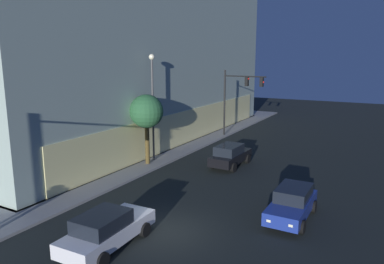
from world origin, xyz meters
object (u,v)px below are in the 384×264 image
(modern_building, at_px, (87,45))
(street_lamp_sidewalk, at_px, (153,95))
(car_white, at_px, (106,229))
(car_blue, at_px, (292,203))
(car_black, at_px, (230,155))
(traffic_light_far_corner, at_px, (239,91))
(sidewalk_tree, at_px, (146,112))

(modern_building, relative_size, street_lamp_sidewalk, 4.56)
(car_white, distance_m, car_blue, 9.37)
(car_black, bearing_deg, traffic_light_far_corner, 18.48)
(car_blue, bearing_deg, car_white, 137.16)
(car_black, bearing_deg, car_blue, -137.53)
(car_black, bearing_deg, street_lamp_sidewalk, 107.32)
(street_lamp_sidewalk, relative_size, sidewalk_tree, 1.55)
(modern_building, bearing_deg, car_black, -105.06)
(sidewalk_tree, height_order, car_blue, sidewalk_tree)
(car_blue, relative_size, car_black, 0.99)
(sidewalk_tree, height_order, car_white, sidewalk_tree)
(street_lamp_sidewalk, xyz_separation_m, car_white, (-12.08, -5.89, -4.50))
(traffic_light_far_corner, height_order, car_white, traffic_light_far_corner)
(sidewalk_tree, distance_m, car_black, 7.16)
(car_white, bearing_deg, street_lamp_sidewalk, 25.98)
(traffic_light_far_corner, distance_m, street_lamp_sidewalk, 11.74)
(street_lamp_sidewalk, height_order, car_blue, street_lamp_sidewalk)
(traffic_light_far_corner, relative_size, car_black, 1.52)
(traffic_light_far_corner, height_order, car_black, traffic_light_far_corner)
(traffic_light_far_corner, relative_size, sidewalk_tree, 1.27)
(car_blue, bearing_deg, modern_building, 64.58)
(modern_building, distance_m, traffic_light_far_corner, 17.28)
(street_lamp_sidewalk, bearing_deg, car_blue, -113.02)
(modern_building, xyz_separation_m, car_black, (-5.18, -19.26, -8.63))
(traffic_light_far_corner, relative_size, car_blue, 1.53)
(traffic_light_far_corner, distance_m, sidewalk_tree, 12.76)
(modern_building, bearing_deg, sidewalk_tree, -120.68)
(modern_building, xyz_separation_m, traffic_light_far_corner, (4.44, -16.05, -4.63))
(modern_building, distance_m, street_lamp_sidewalk, 15.71)
(traffic_light_far_corner, xyz_separation_m, car_black, (-9.62, -3.22, -4.00))
(street_lamp_sidewalk, xyz_separation_m, car_blue, (-5.21, -12.26, -4.50))
(modern_building, xyz_separation_m, sidewalk_tree, (-8.07, -13.60, -5.33))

